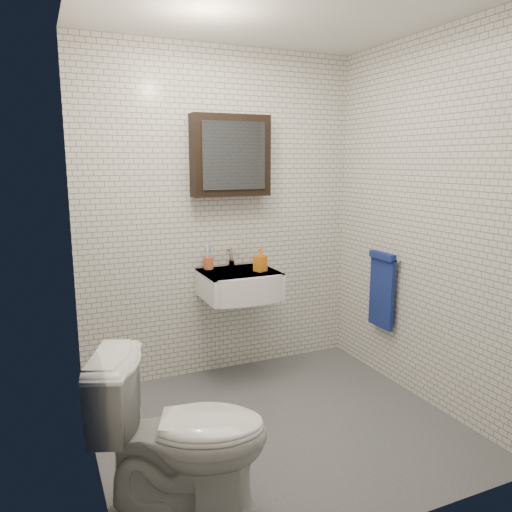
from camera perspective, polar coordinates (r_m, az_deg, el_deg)
name	(u,v)px	position (r m, az deg, el deg)	size (l,w,h in m)	color
ground	(278,425)	(3.36, 2.52, -18.77)	(2.20, 2.00, 0.01)	#4C4F53
room_shell	(280,195)	(2.93, 2.76, 6.95)	(2.22, 2.02, 2.51)	silver
washbasin	(241,285)	(3.72, -1.71, -3.28)	(0.55, 0.50, 0.20)	white
faucet	(231,259)	(3.87, -2.82, -0.30)	(0.06, 0.20, 0.15)	silver
mirror_cabinet	(231,156)	(3.79, -2.91, 11.37)	(0.60, 0.15, 0.60)	black
towel_rail	(382,287)	(3.90, 14.19, -3.45)	(0.09, 0.30, 0.58)	silver
toothbrush_cup	(208,262)	(3.82, -5.46, -0.74)	(0.09, 0.09, 0.20)	#C85332
soap_bottle	(260,260)	(3.72, 0.50, -0.43)	(0.08, 0.08, 0.17)	#E44718
toilet	(183,434)	(2.51, -8.37, -19.45)	(0.45, 0.79, 0.81)	white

